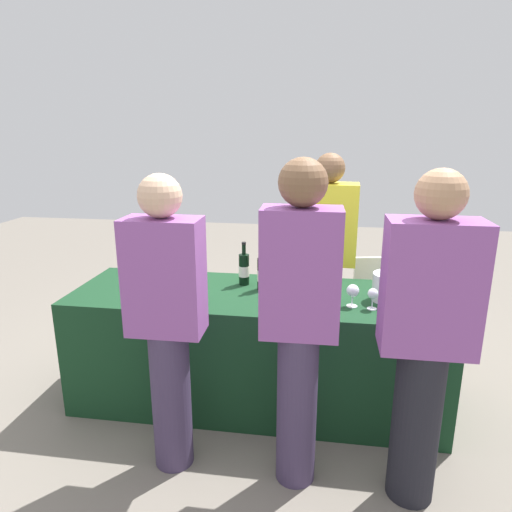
% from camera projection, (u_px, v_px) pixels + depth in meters
% --- Properties ---
extents(ground_plane, '(12.00, 12.00, 0.00)m').
position_uv_depth(ground_plane, '(256.00, 398.00, 3.14)').
color(ground_plane, slate).
extents(tasting_table, '(2.40, 0.78, 0.78)m').
position_uv_depth(tasting_table, '(256.00, 347.00, 3.03)').
color(tasting_table, '#14381E').
rests_on(tasting_table, ground_plane).
extents(wine_bottle_0, '(0.07, 0.07, 0.32)m').
position_uv_depth(wine_bottle_0, '(156.00, 268.00, 3.06)').
color(wine_bottle_0, black).
rests_on(wine_bottle_0, tasting_table).
extents(wine_bottle_1, '(0.07, 0.07, 0.30)m').
position_uv_depth(wine_bottle_1, '(244.00, 269.00, 3.06)').
color(wine_bottle_1, black).
rests_on(wine_bottle_1, tasting_table).
extents(wine_bottle_2, '(0.07, 0.07, 0.32)m').
position_uv_depth(wine_bottle_2, '(262.00, 273.00, 2.96)').
color(wine_bottle_2, black).
rests_on(wine_bottle_2, tasting_table).
extents(wine_bottle_3, '(0.08, 0.08, 0.32)m').
position_uv_depth(wine_bottle_3, '(300.00, 271.00, 3.01)').
color(wine_bottle_3, black).
rests_on(wine_bottle_3, tasting_table).
extents(wine_bottle_4, '(0.07, 0.07, 0.32)m').
position_uv_depth(wine_bottle_4, '(318.00, 275.00, 2.92)').
color(wine_bottle_4, black).
rests_on(wine_bottle_4, tasting_table).
extents(wine_bottle_5, '(0.08, 0.08, 0.32)m').
position_uv_depth(wine_bottle_5, '(408.00, 279.00, 2.85)').
color(wine_bottle_5, black).
rests_on(wine_bottle_5, tasting_table).
extents(wine_glass_0, '(0.07, 0.07, 0.15)m').
position_uv_depth(wine_glass_0, '(185.00, 278.00, 2.89)').
color(wine_glass_0, silver).
rests_on(wine_glass_0, tasting_table).
extents(wine_glass_1, '(0.07, 0.07, 0.14)m').
position_uv_depth(wine_glass_1, '(199.00, 287.00, 2.75)').
color(wine_glass_1, silver).
rests_on(wine_glass_1, tasting_table).
extents(wine_glass_2, '(0.08, 0.08, 0.14)m').
position_uv_depth(wine_glass_2, '(353.00, 291.00, 2.68)').
color(wine_glass_2, silver).
rests_on(wine_glass_2, tasting_table).
extents(wine_glass_3, '(0.06, 0.06, 0.13)m').
position_uv_depth(wine_glass_3, '(373.00, 295.00, 2.64)').
color(wine_glass_3, silver).
rests_on(wine_glass_3, tasting_table).
extents(ice_bucket, '(0.21, 0.21, 0.17)m').
position_uv_depth(ice_bucket, '(390.00, 287.00, 2.78)').
color(ice_bucket, silver).
rests_on(ice_bucket, tasting_table).
extents(server_pouring, '(0.45, 0.26, 1.65)m').
position_uv_depth(server_pouring, '(326.00, 254.00, 3.46)').
color(server_pouring, brown).
rests_on(server_pouring, ground_plane).
extents(guest_0, '(0.39, 0.22, 1.61)m').
position_uv_depth(guest_0, '(167.00, 317.00, 2.31)').
color(guest_0, '#3F3351').
rests_on(guest_0, ground_plane).
extents(guest_1, '(0.38, 0.23, 1.69)m').
position_uv_depth(guest_1, '(299.00, 316.00, 2.18)').
color(guest_1, '#3F3351').
rests_on(guest_1, ground_plane).
extents(guest_2, '(0.42, 0.23, 1.65)m').
position_uv_depth(guest_2, '(426.00, 335.00, 2.08)').
color(guest_2, black).
rests_on(guest_2, ground_plane).
extents(menu_board, '(0.47, 0.12, 0.77)m').
position_uv_depth(menu_board, '(379.00, 300.00, 3.91)').
color(menu_board, white).
rests_on(menu_board, ground_plane).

